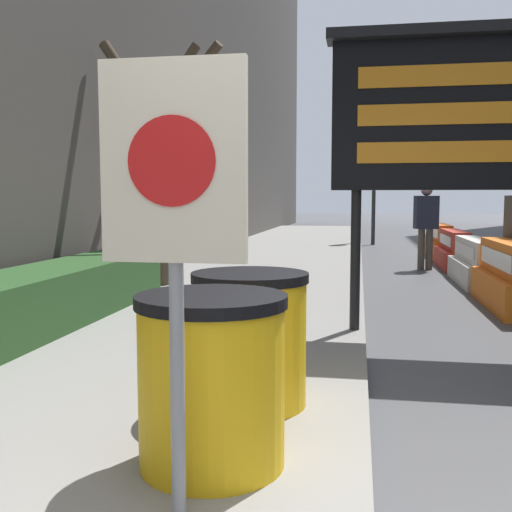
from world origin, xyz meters
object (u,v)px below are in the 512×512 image
jersey_barrier_white (476,264)px  traffic_light_near_curb (375,148)px  barrel_drum_foreground (212,380)px  pedestrian_worker (426,220)px  jersey_barrier_orange_far (440,243)px  warning_sign (174,203)px  jersey_barrier_red_striped (454,252)px  traffic_cone_mid (500,275)px  message_board (462,113)px  jersey_barrier_orange_near (510,279)px  barrel_drum_middle (250,338)px

jersey_barrier_white → traffic_light_near_curb: 9.16m
barrel_drum_foreground → pedestrian_worker: (2.06, 9.78, 0.48)m
jersey_barrier_orange_far → warning_sign: bearing=-101.8°
jersey_barrier_red_striped → pedestrian_worker: size_ratio=1.10×
jersey_barrier_white → traffic_cone_mid: 1.17m
message_board → jersey_barrier_orange_near: (1.03, 2.23, -1.88)m
jersey_barrier_red_striped → pedestrian_worker: pedestrian_worker is taller
message_board → jersey_barrier_orange_far: size_ratio=1.53×
jersey_barrier_orange_near → jersey_barrier_white: size_ratio=0.99×
jersey_barrier_red_striped → warning_sign: bearing=-104.1°
barrel_drum_foreground → jersey_barrier_orange_near: (2.69, 5.49, -0.16)m
warning_sign → message_board: size_ratio=0.61×
barrel_drum_middle → jersey_barrier_orange_far: (2.66, 11.48, -0.18)m
barrel_drum_foreground → warning_sign: size_ratio=0.46×
warning_sign → message_board: message_board is taller
jersey_barrier_red_striped → jersey_barrier_orange_far: 2.19m
warning_sign → jersey_barrier_red_striped: 11.14m
barrel_drum_foreground → traffic_light_near_curb: bearing=86.0°
jersey_barrier_orange_far → barrel_drum_foreground: bearing=-102.3°
barrel_drum_middle → jersey_barrier_red_striped: (2.66, 9.30, -0.20)m
warning_sign → jersey_barrier_orange_far: (2.70, 12.94, -1.06)m
traffic_light_near_curb → pedestrian_worker: bearing=-82.3°
jersey_barrier_white → jersey_barrier_red_striped: jersey_barrier_red_striped is taller
traffic_cone_mid → jersey_barrier_orange_near: bearing=-96.9°
pedestrian_worker → warning_sign: bearing=69.7°
jersey_barrier_orange_near → message_board: bearing=-114.7°
barrel_drum_foreground → jersey_barrier_red_striped: barrel_drum_foreground is taller
pedestrian_worker → jersey_barrier_orange_far: bearing=-112.7°
warning_sign → message_board: 4.25m
pedestrian_worker → traffic_cone_mid: bearing=94.9°
warning_sign → traffic_cone_mid: size_ratio=3.05×
jersey_barrier_orange_far → jersey_barrier_red_striped: bearing=-90.0°
barrel_drum_middle → traffic_cone_mid: (2.80, 5.76, -0.25)m
barrel_drum_middle → warning_sign: size_ratio=0.46×
jersey_barrier_red_striped → traffic_cone_mid: (0.14, -3.54, -0.05)m
warning_sign → pedestrian_worker: 10.55m
message_board → jersey_barrier_orange_near: bearing=65.3°
message_board → jersey_barrier_white: bearing=77.3°
pedestrian_worker → message_board: bearing=77.5°
message_board → jersey_barrier_white: size_ratio=1.41×
jersey_barrier_white → message_board: bearing=-102.7°
traffic_cone_mid → pedestrian_worker: (-0.78, 3.12, 0.73)m
jersey_barrier_orange_far → pedestrian_worker: bearing=-103.7°
warning_sign → jersey_barrier_white: 8.86m
barrel_drum_foreground → pedestrian_worker: bearing=78.1°
traffic_cone_mid → traffic_light_near_curb: (-1.67, 9.78, 2.75)m
jersey_barrier_white → pedestrian_worker: 2.18m
jersey_barrier_red_striped → traffic_cone_mid: bearing=-87.7°
barrel_drum_middle → jersey_barrier_white: size_ratio=0.40×
barrel_drum_foreground → barrel_drum_middle: 0.90m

